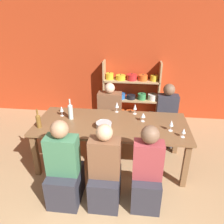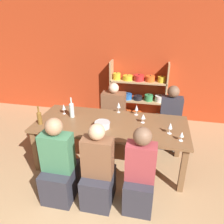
{
  "view_description": "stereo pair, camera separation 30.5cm",
  "coord_description": "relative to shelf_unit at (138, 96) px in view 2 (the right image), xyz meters",
  "views": [
    {
      "loc": [
        0.45,
        -1.22,
        2.41
      ],
      "look_at": [
        0.08,
        1.94,
        0.92
      ],
      "focal_mm": 35.0,
      "sensor_mm": 36.0,
      "label": 1
    },
    {
      "loc": [
        0.75,
        -1.17,
        2.41
      ],
      "look_at": [
        0.08,
        1.94,
        0.92
      ],
      "focal_mm": 35.0,
      "sensor_mm": 36.0,
      "label": 2
    }
  ],
  "objects": [
    {
      "name": "mixing_bowl",
      "position": [
        -0.36,
        -1.95,
        0.24
      ],
      "size": [
        0.24,
        0.24,
        0.09
      ],
      "color": "#B7BABC",
      "rests_on": "dining_table"
    },
    {
      "name": "wine_glass_white_c",
      "position": [
        0.23,
        -1.66,
        0.29
      ],
      "size": [
        0.07,
        0.07,
        0.15
      ],
      "color": "white",
      "rests_on": "dining_table"
    },
    {
      "name": "wine_glass_white_d",
      "position": [
        0.64,
        -1.92,
        0.31
      ],
      "size": [
        0.07,
        0.07,
        0.18
      ],
      "color": "white",
      "rests_on": "dining_table"
    },
    {
      "name": "shelf_unit",
      "position": [
        0.0,
        0.0,
        0.0
      ],
      "size": [
        1.3,
        0.3,
        1.38
      ],
      "color": "tan",
      "rests_on": "ground_plane"
    },
    {
      "name": "person_far_a",
      "position": [
        -0.41,
        -0.89,
        -0.17
      ],
      "size": [
        0.46,
        0.57,
        1.15
      ],
      "rotation": [
        0.0,
        0.0,
        3.14
      ],
      "color": "#2D2D38",
      "rests_on": "ground_plane"
    },
    {
      "name": "person_near_a",
      "position": [
        -0.25,
        -2.64,
        -0.15
      ],
      "size": [
        0.39,
        0.49,
        1.2
      ],
      "color": "#2D2D38",
      "rests_on": "ground_plane"
    },
    {
      "name": "wine_glass_white_a",
      "position": [
        0.79,
        -2.09,
        0.28
      ],
      "size": [
        0.06,
        0.06,
        0.14
      ],
      "color": "white",
      "rests_on": "dining_table"
    },
    {
      "name": "wine_glass_empty_a",
      "position": [
        -0.22,
        -1.36,
        0.32
      ],
      "size": [
        0.07,
        0.07,
        0.19
      ],
      "color": "white",
      "rests_on": "dining_table"
    },
    {
      "name": "wine_bottle_dark",
      "position": [
        -0.95,
        -1.7,
        0.33
      ],
      "size": [
        0.08,
        0.08,
        0.35
      ],
      "color": "#B2C6C1",
      "rests_on": "dining_table"
    },
    {
      "name": "wall_back_red",
      "position": [
        -0.35,
        0.2,
        0.76
      ],
      "size": [
        8.8,
        0.06,
        2.7
      ],
      "color": "#B23819",
      "rests_on": "ground_plane"
    },
    {
      "name": "wine_glass_white_b",
      "position": [
        0.1,
        -1.4,
        0.31
      ],
      "size": [
        0.07,
        0.07,
        0.18
      ],
      "color": "white",
      "rests_on": "dining_table"
    },
    {
      "name": "dining_table",
      "position": [
        -0.27,
        -1.79,
        0.1
      ],
      "size": [
        2.42,
        1.02,
        0.77
      ],
      "color": "brown",
      "rests_on": "ground_plane"
    },
    {
      "name": "person_far_b",
      "position": [
        0.7,
        -0.98,
        -0.14
      ],
      "size": [
        0.38,
        0.48,
        1.2
      ],
      "rotation": [
        0.0,
        0.0,
        3.14
      ],
      "color": "#2D2D38",
      "rests_on": "ground_plane"
    },
    {
      "name": "person_near_b",
      "position": [
        0.29,
        -2.6,
        -0.14
      ],
      "size": [
        0.37,
        0.46,
        1.19
      ],
      "color": "#2D2D38",
      "rests_on": "ground_plane"
    },
    {
      "name": "person_near_c",
      "position": [
        -0.79,
        -2.65,
        -0.13
      ],
      "size": [
        0.41,
        0.51,
        1.23
      ],
      "color": "#2D2D38",
      "rests_on": "ground_plane"
    },
    {
      "name": "wine_glass_red_a",
      "position": [
        -1.14,
        -1.62,
        0.31
      ],
      "size": [
        0.06,
        0.06,
        0.18
      ],
      "color": "white",
      "rests_on": "dining_table"
    },
    {
      "name": "wine_bottle_green",
      "position": [
        -1.35,
        -2.05,
        0.3
      ],
      "size": [
        0.07,
        0.07,
        0.31
      ],
      "color": "brown",
      "rests_on": "dining_table"
    }
  ]
}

